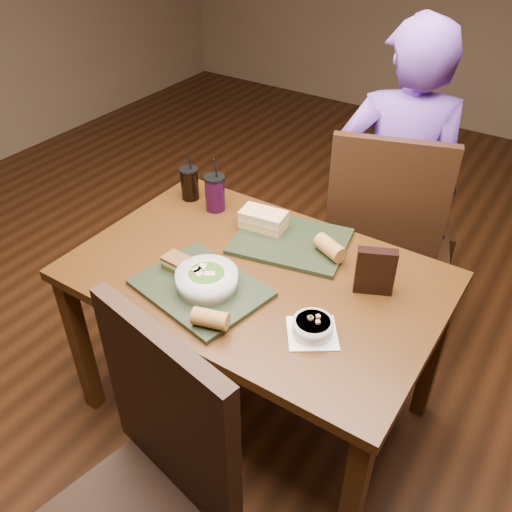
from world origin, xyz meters
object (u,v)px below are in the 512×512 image
at_px(sandwich_far, 263,219).
at_px(chip_bag, 375,271).
at_px(baguette_far, 330,248).
at_px(dining_table, 256,291).
at_px(baguette_near, 210,319).
at_px(chair_far, 390,233).
at_px(sandwich_near, 178,263).
at_px(chair_near, 147,495).
at_px(soup_bowl, 313,327).
at_px(salad_bowl, 207,279).
at_px(tray_far, 290,241).
at_px(tray_near, 201,288).
at_px(diner, 395,192).
at_px(cup_berry, 215,193).
at_px(cup_cola, 190,183).

distance_m(sandwich_far, chip_bag, 0.52).
bearing_deg(baguette_far, sandwich_far, 176.28).
relative_size(dining_table, baguette_near, 11.49).
distance_m(chair_far, baguette_near, 1.06).
relative_size(chair_far, sandwich_near, 10.68).
distance_m(chair_near, baguette_near, 0.52).
bearing_deg(baguette_far, dining_table, -130.14).
distance_m(dining_table, sandwich_far, 0.30).
xyz_separation_m(dining_table, soup_bowl, (0.32, -0.16, 0.12)).
height_order(salad_bowl, sandwich_far, sandwich_far).
bearing_deg(tray_far, sandwich_near, -122.73).
height_order(chair_far, tray_far, chair_far).
distance_m(tray_near, chip_bag, 0.59).
height_order(diner, salad_bowl, diner).
height_order(tray_far, sandwich_far, sandwich_far).
bearing_deg(tray_far, cup_berry, 173.78).
bearing_deg(cup_berry, diner, 43.64).
xyz_separation_m(baguette_far, chip_bag, (0.21, -0.08, 0.04)).
bearing_deg(salad_bowl, diner, 74.24).
relative_size(tray_far, cup_berry, 1.78).
relative_size(sandwich_far, baguette_near, 1.66).
bearing_deg(salad_bowl, baguette_near, -49.11).
xyz_separation_m(soup_bowl, chip_bag, (0.07, 0.29, 0.06)).
bearing_deg(salad_bowl, sandwich_near, 170.89).
bearing_deg(tray_near, salad_bowl, 24.14).
relative_size(tray_near, chip_bag, 2.46).
relative_size(sandwich_far, cup_cola, 0.86).
bearing_deg(sandwich_near, diner, 66.08).
bearing_deg(sandwich_near, cup_berry, 109.44).
xyz_separation_m(chair_near, cup_berry, (-0.56, 1.05, 0.22)).
bearing_deg(cup_berry, tray_near, -58.59).
distance_m(soup_bowl, cup_cola, 0.95).
xyz_separation_m(dining_table, chair_far, (0.24, 0.70, -0.05)).
bearing_deg(cup_berry, sandwich_near, -70.56).
relative_size(tray_near, baguette_far, 3.41).
relative_size(dining_table, chip_bag, 7.63).
relative_size(baguette_near, baguette_far, 0.92).
xyz_separation_m(salad_bowl, baguette_near, (0.12, -0.14, -0.01)).
height_order(dining_table, chair_far, chair_far).
relative_size(chair_far, diner, 0.73).
bearing_deg(sandwich_near, chip_bag, 24.82).
bearing_deg(baguette_far, cup_cola, 175.07).
bearing_deg(sandwich_near, salad_bowl, -9.11).
height_order(salad_bowl, baguette_near, salad_bowl).
distance_m(chair_far, soup_bowl, 0.88).
bearing_deg(dining_table, chair_near, -76.95).
height_order(salad_bowl, chip_bag, chip_bag).
xyz_separation_m(chair_far, salad_bowl, (-0.32, -0.88, 0.19)).
distance_m(diner, cup_cola, 0.90).
bearing_deg(diner, cup_cola, 13.22).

